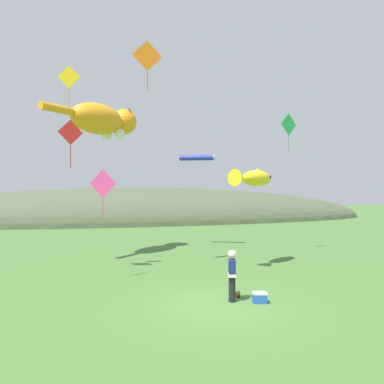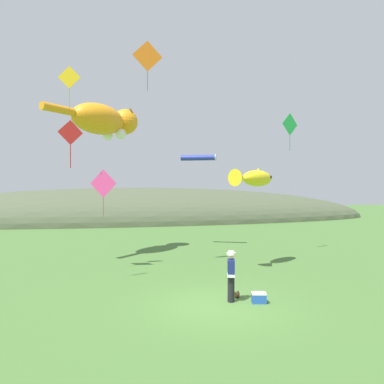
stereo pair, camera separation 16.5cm
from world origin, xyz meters
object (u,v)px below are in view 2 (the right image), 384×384
(kite_giant_cat, at_px, (105,120))
(kite_diamond_gold, at_px, (69,78))
(kite_tube_streamer, at_px, (199,158))
(kite_diamond_red, at_px, (70,133))
(kite_spool, at_px, (236,294))
(picnic_cooler, at_px, (259,298))
(kite_diamond_green, at_px, (290,124))
(kite_fish_windsock, at_px, (254,178))
(festival_attendant, at_px, (231,275))
(kite_diamond_pink, at_px, (103,184))
(kite_diamond_orange, at_px, (147,56))

(kite_giant_cat, bearing_deg, kite_diamond_gold, -108.07)
(kite_tube_streamer, height_order, kite_diamond_red, kite_diamond_red)
(kite_spool, bearing_deg, picnic_cooler, -53.76)
(kite_giant_cat, distance_m, kite_diamond_gold, 4.88)
(kite_diamond_green, distance_m, kite_diamond_gold, 12.60)
(kite_giant_cat, relative_size, kite_fish_windsock, 1.71)
(festival_attendant, xyz_separation_m, kite_giant_cat, (-4.34, 9.62, 6.83))
(kite_tube_streamer, relative_size, kite_diamond_green, 1.03)
(kite_tube_streamer, bearing_deg, picnic_cooler, -93.79)
(kite_tube_streamer, bearing_deg, kite_giant_cat, -161.77)
(kite_spool, bearing_deg, festival_attendant, -128.67)
(festival_attendant, relative_size, kite_diamond_pink, 0.79)
(picnic_cooler, relative_size, kite_diamond_gold, 0.29)
(kite_giant_cat, bearing_deg, kite_diamond_red, -100.86)
(kite_diamond_orange, xyz_separation_m, kite_diamond_red, (-3.25, -2.13, -3.97))
(festival_attendant, xyz_separation_m, kite_diamond_orange, (-2.35, 5.20, 9.13))
(festival_attendant, distance_m, kite_diamond_red, 8.21)
(festival_attendant, bearing_deg, kite_diamond_gold, 138.83)
(kite_fish_windsock, bearing_deg, kite_tube_streamer, 100.05)
(festival_attendant, relative_size, kite_giant_cat, 0.35)
(festival_attendant, distance_m, kite_diamond_gold, 11.03)
(kite_giant_cat, relative_size, kite_diamond_red, 2.70)
(kite_spool, relative_size, kite_diamond_green, 0.11)
(kite_tube_streamer, xyz_separation_m, kite_diamond_gold, (-7.51, -6.52, 2.91))
(kite_tube_streamer, height_order, kite_diamond_gold, kite_diamond_gold)
(kite_diamond_green, bearing_deg, kite_diamond_pink, -168.65)
(kite_giant_cat, xyz_separation_m, kite_fish_windsock, (7.20, -4.61, -3.35))
(kite_diamond_orange, distance_m, kite_diamond_green, 9.48)
(festival_attendant, height_order, kite_tube_streamer, kite_tube_streamer)
(kite_diamond_green, bearing_deg, kite_diamond_orange, -161.93)
(kite_giant_cat, height_order, kite_diamond_gold, kite_diamond_gold)
(picnic_cooler, bearing_deg, kite_diamond_orange, 120.41)
(kite_tube_streamer, relative_size, kite_diamond_pink, 1.02)
(kite_diamond_red, bearing_deg, kite_diamond_gold, 96.33)
(kite_spool, relative_size, kite_tube_streamer, 0.10)
(kite_spool, relative_size, kite_diamond_red, 0.13)
(kite_tube_streamer, distance_m, kite_diamond_red, 11.21)
(kite_spool, height_order, picnic_cooler, picnic_cooler)
(picnic_cooler, xyz_separation_m, kite_diamond_orange, (-3.24, 5.53, 9.90))
(kite_diamond_pink, xyz_separation_m, kite_diamond_red, (-1.22, -2.81, 1.97))
(kite_tube_streamer, xyz_separation_m, kite_diamond_pink, (-6.06, -5.71, -1.77))
(picnic_cooler, relative_size, kite_diamond_green, 0.25)
(kite_giant_cat, distance_m, kite_diamond_pink, 5.21)
(festival_attendant, bearing_deg, kite_spool, 51.33)
(kite_diamond_pink, bearing_deg, kite_diamond_green, 11.35)
(picnic_cooler, height_order, kite_diamond_gold, kite_diamond_gold)
(kite_diamond_orange, relative_size, kite_diamond_gold, 1.23)
(festival_attendant, xyz_separation_m, kite_diamond_green, (6.37, 8.05, 6.74))
(kite_tube_streamer, height_order, kite_diamond_green, kite_diamond_green)
(kite_fish_windsock, height_order, kite_diamond_orange, kite_diamond_orange)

